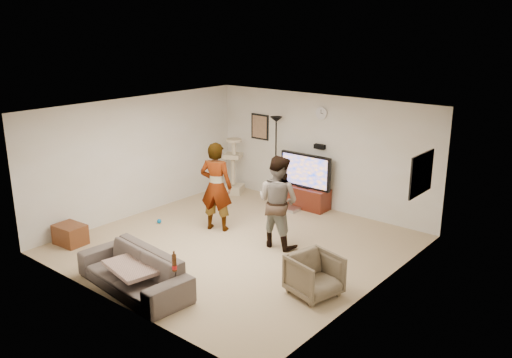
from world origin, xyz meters
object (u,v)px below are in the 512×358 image
Objects in this scene: cat_tree at (233,166)px; armchair at (314,275)px; person_left at (216,187)px; beer_bottle at (174,263)px; tv at (305,171)px; floor_lamp at (276,159)px; person_right at (278,201)px; tv_stand at (305,197)px; side_table at (70,234)px; sofa at (134,271)px.

armchair is (4.27, -2.94, -0.36)m from cat_tree.
person_left reaches higher than beer_bottle.
floor_lamp is (-0.85, 0.04, 0.12)m from tv.
person_right is at bearing 95.61° from beer_bottle.
person_left is at bearing 2.76° from person_right.
floor_lamp is 4.62m from armchair.
tv_stand is at bearing 7.66° from cat_tree.
floor_lamp is 3.44× the size of side_table.
person_left is at bearing 55.06° from side_table.
sofa is 2.75m from armchair.
floor_lamp is 5.23m from beer_bottle.
armchair is (1.55, -1.13, -0.53)m from person_right.
tv_stand is 0.58× the size of floor_lamp.
tv_stand is 4.81m from sofa.
sofa is (2.04, -4.55, -0.38)m from cat_tree.
person_left is (1.31, -1.94, 0.20)m from cat_tree.
tv_stand is at bearing 102.74° from beer_bottle.
person_right reaches higher than side_table.
beer_bottle is at bearing 93.00° from person_right.
person_left is 3.15× the size of side_table.
cat_tree reaches higher than tv.
armchair is at bearing 141.40° from person_right.
tv is at bearing 0.00° from tv_stand.
armchair is (3.22, -3.24, -0.64)m from floor_lamp.
cat_tree is (-1.90, -0.26, -0.16)m from tv.
cat_tree is at bearing -36.33° from person_right.
tv is at bearing -3.02° from floor_lamp.
cat_tree reaches higher than sofa.
tv_stand is 4.47× the size of beer_bottle.
cat_tree is 5.20m from armchair.
floor_lamp reaches higher than cat_tree.
armchair reaches higher than sofa.
cat_tree is 4.25m from side_table.
sofa is at bearing 180.00° from beer_bottle.
person_left is 3.10m from beer_bottle.
tv_stand is at bearing -3.02° from floor_lamp.
cat_tree is 0.80× the size of person_right.
cat_tree is at bearing 119.68° from sofa.
side_table is at bearing -93.73° from cat_tree.
tv_stand is at bearing 0.00° from tv.
person_right is 3.89m from side_table.
beer_bottle is 0.45× the size of side_table.
beer_bottle is (1.94, -4.85, -0.24)m from floor_lamp.
floor_lamp is at bearing -106.01° from person_left.
tv is at bearing -127.69° from person_left.
cat_tree is 0.66× the size of sofa.
tv is at bearing 7.66° from cat_tree.
sofa is (-0.68, -2.74, -0.55)m from person_right.
person_left is at bearing 85.91° from armchair.
person_right is 6.81× the size of beer_bottle.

